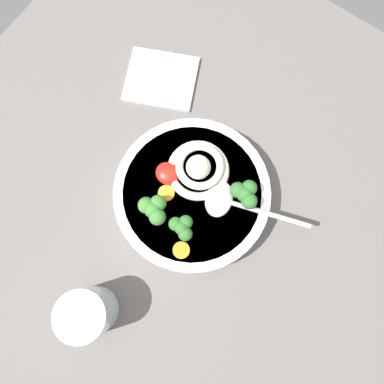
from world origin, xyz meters
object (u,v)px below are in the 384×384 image
soup_bowl (192,195)px  noodle_pile (199,169)px  folded_napkin (161,79)px  soup_spoon (227,201)px  drinking_glass (88,313)px

soup_bowl → noodle_pile: bearing=-72.4°
soup_bowl → folded_napkin: (18.00, -15.33, -2.22)cm
noodle_pile → folded_napkin: size_ratio=0.87×
folded_napkin → noodle_pile: bearing=145.1°
noodle_pile → soup_spoon: 6.98cm
soup_bowl → noodle_pile: 5.36cm
soup_bowl → soup_spoon: bearing=-161.8°
soup_bowl → drinking_glass: drinking_glass is taller
noodle_pile → folded_napkin: noodle_pile is taller
soup_bowl → noodle_pile: size_ratio=2.30×
noodle_pile → soup_spoon: size_ratio=0.65×
soup_bowl → noodle_pile: noodle_pile is taller
soup_bowl → folded_napkin: 23.75cm
noodle_pile → drinking_glass: noodle_pile is taller
drinking_glass → folded_napkin: 43.21cm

